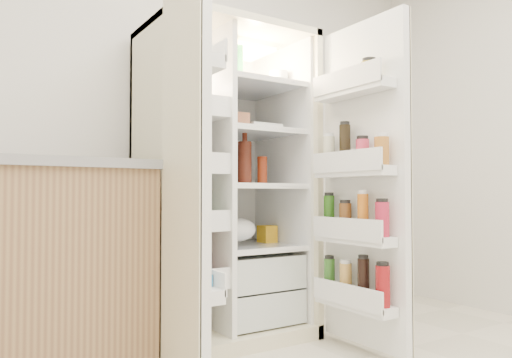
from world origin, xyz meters
TOP-DOWN VIEW (x-y plane):
  - wall_back at (0.00, 2.00)m, footprint 4.00×0.02m
  - refrigerator at (0.12, 1.65)m, footprint 0.92×0.70m
  - freezer_door at (-0.39, 1.05)m, footprint 0.15×0.40m
  - fridge_door at (0.59, 0.96)m, footprint 0.17×0.58m

SIDE VIEW (x-z plane):
  - refrigerator at x=0.12m, z-range -0.16..1.64m
  - fridge_door at x=0.59m, z-range 0.01..1.73m
  - freezer_door at x=-0.39m, z-range 0.03..1.75m
  - wall_back at x=0.00m, z-range 0.00..2.70m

